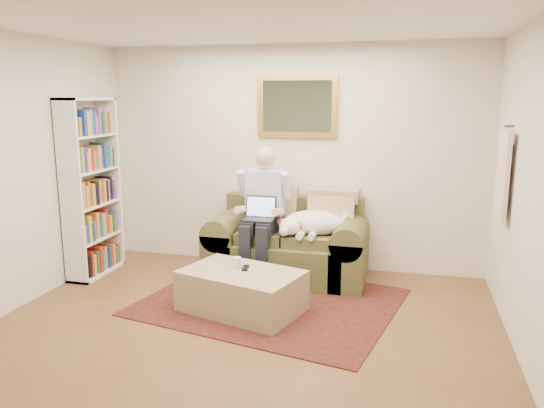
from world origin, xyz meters
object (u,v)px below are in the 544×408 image
at_px(laptop, 259,213).
at_px(coffee_mug, 237,262).
at_px(ottoman, 242,291).
at_px(bookshelf, 91,188).
at_px(sleeping_dog, 314,223).
at_px(sofa, 288,251).
at_px(seated_man, 261,215).

relative_size(laptop, coffee_mug, 3.40).
height_order(laptop, ottoman, laptop).
bearing_deg(bookshelf, sleeping_dog, 7.66).
distance_m(laptop, bookshelf, 1.94).
xyz_separation_m(sofa, sleeping_dog, (0.31, -0.09, 0.37)).
distance_m(coffee_mug, bookshelf, 2.05).
bearing_deg(bookshelf, seated_man, 7.81).
height_order(seated_man, laptop, seated_man).
xyz_separation_m(seated_man, ottoman, (0.06, -0.90, -0.54)).
bearing_deg(laptop, sofa, 41.02).
relative_size(seated_man, sleeping_dog, 2.04).
distance_m(sofa, laptop, 0.58).
bearing_deg(sleeping_dog, laptop, -166.36).
height_order(sofa, sleeping_dog, sofa).
distance_m(sleeping_dog, coffee_mug, 1.08).
bearing_deg(sleeping_dog, ottoman, -117.96).
bearing_deg(sofa, ottoman, -100.84).
height_order(seated_man, ottoman, seated_man).
distance_m(laptop, coffee_mug, 0.81).
height_order(sofa, seated_man, seated_man).
height_order(seated_man, sleeping_dog, seated_man).
xyz_separation_m(laptop, ottoman, (0.06, -0.84, -0.57)).
bearing_deg(bookshelf, coffee_mug, -16.01).
distance_m(sleeping_dog, bookshelf, 2.54).
bearing_deg(laptop, bookshelf, -174.19).
bearing_deg(ottoman, seated_man, 93.72).
distance_m(sofa, ottoman, 1.09).
xyz_separation_m(sofa, laptop, (-0.26, -0.23, 0.47)).
height_order(laptop, bookshelf, bookshelf).
relative_size(seated_man, ottoman, 1.35).
relative_size(ottoman, bookshelf, 0.55).
distance_m(sofa, seated_man, 0.53).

